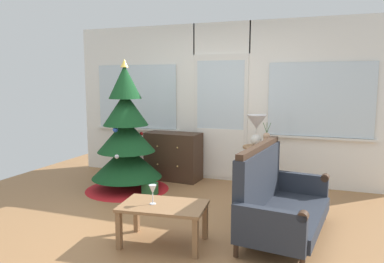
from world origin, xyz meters
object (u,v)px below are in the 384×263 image
at_px(side_table, 259,161).
at_px(christmas_tree, 126,143).
at_px(dresser_cabinet, 173,156).
at_px(wine_glass, 153,190).
at_px(coffee_table, 163,210).
at_px(settee_sofa, 276,200).
at_px(table_lamp, 257,126).
at_px(flower_vase, 267,139).
at_px(gift_box, 150,189).

bearing_deg(side_table, christmas_tree, -168.35).
relative_size(dresser_cabinet, wine_glass, 4.75).
xyz_separation_m(side_table, coffee_table, (-0.63, -1.91, -0.15)).
relative_size(dresser_cabinet, settee_sofa, 0.60).
relative_size(christmas_tree, side_table, 2.73).
relative_size(settee_sofa, table_lamp, 3.51).
height_order(table_lamp, wine_glass, table_lamp).
bearing_deg(flower_vase, wine_glass, -113.99).
xyz_separation_m(settee_sofa, table_lamp, (-0.45, 1.33, 0.62)).
bearing_deg(gift_box, dresser_cabinet, 91.77).
xyz_separation_m(settee_sofa, side_table, (-0.39, 1.29, 0.13)).
height_order(table_lamp, flower_vase, table_lamp).
bearing_deg(table_lamp, flower_vase, -32.01).
bearing_deg(side_table, flower_vase, -30.96).
height_order(table_lamp, coffee_table, table_lamp).
bearing_deg(table_lamp, settee_sofa, -71.15).
bearing_deg(dresser_cabinet, settee_sofa, -41.62).
xyz_separation_m(dresser_cabinet, side_table, (1.49, -0.38, 0.11)).
relative_size(wine_glass, gift_box, 1.05).
xyz_separation_m(side_table, flower_vase, (0.10, -0.06, 0.32)).
height_order(side_table, coffee_table, side_table).
bearing_deg(christmas_tree, side_table, 11.65).
relative_size(christmas_tree, coffee_table, 2.18).
distance_m(flower_vase, coffee_table, 2.04).
height_order(side_table, flower_vase, flower_vase).
height_order(christmas_tree, wine_glass, christmas_tree).
xyz_separation_m(christmas_tree, gift_box, (0.46, -0.16, -0.62)).
distance_m(coffee_table, gift_box, 1.60).
bearing_deg(christmas_tree, coffee_table, -49.66).
height_order(dresser_cabinet, table_lamp, table_lamp).
xyz_separation_m(christmas_tree, dresser_cabinet, (0.43, 0.78, -0.33)).
xyz_separation_m(table_lamp, flower_vase, (0.16, -0.10, -0.17)).
bearing_deg(christmas_tree, flower_vase, 9.43).
height_order(christmas_tree, dresser_cabinet, christmas_tree).
height_order(christmas_tree, table_lamp, christmas_tree).
bearing_deg(gift_box, coffee_table, -58.60).
height_order(dresser_cabinet, flower_vase, flower_vase).
distance_m(flower_vase, wine_glass, 2.07).
relative_size(side_table, flower_vase, 2.03).
height_order(coffee_table, gift_box, coffee_table).
bearing_deg(side_table, coffee_table, -108.33).
bearing_deg(coffee_table, gift_box, 121.40).
relative_size(side_table, table_lamp, 1.61).
height_order(christmas_tree, flower_vase, christmas_tree).
bearing_deg(table_lamp, side_table, -33.69).
height_order(christmas_tree, settee_sofa, christmas_tree).
bearing_deg(side_table, table_lamp, 146.31).
bearing_deg(dresser_cabinet, coffee_table, -69.55).
height_order(christmas_tree, side_table, christmas_tree).
xyz_separation_m(table_lamp, coffee_table, (-0.57, -1.95, -0.65)).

